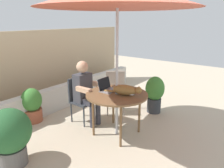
{
  "coord_description": "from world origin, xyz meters",
  "views": [
    {
      "loc": [
        -2.69,
        -1.94,
        1.93
      ],
      "look_at": [
        0.0,
        0.1,
        0.9
      ],
      "focal_mm": 33.76,
      "sensor_mm": 36.0,
      "label": 1
    }
  ],
  "objects_px": {
    "patio_table": "(117,97)",
    "person_seated": "(86,89)",
    "potted_plant_near_fence": "(155,93)",
    "potted_plant_corner": "(10,135)",
    "chair_occupied": "(80,96)",
    "chair_empty": "(115,89)",
    "potted_plant_by_chair": "(32,105)",
    "laptop": "(106,87)",
    "cat": "(126,90)"
  },
  "relations": [
    {
      "from": "patio_table",
      "to": "person_seated",
      "type": "bearing_deg",
      "value": 90.0
    },
    {
      "from": "potted_plant_near_fence",
      "to": "patio_table",
      "type": "bearing_deg",
      "value": 175.07
    },
    {
      "from": "potted_plant_near_fence",
      "to": "potted_plant_corner",
      "type": "xyz_separation_m",
      "value": [
        -2.77,
        0.76,
        0.02
      ]
    },
    {
      "from": "patio_table",
      "to": "chair_occupied",
      "type": "bearing_deg",
      "value": 90.0
    },
    {
      "from": "patio_table",
      "to": "chair_empty",
      "type": "bearing_deg",
      "value": 37.49
    },
    {
      "from": "person_seated",
      "to": "potted_plant_by_chair",
      "type": "distance_m",
      "value": 1.11
    },
    {
      "from": "chair_empty",
      "to": "potted_plant_corner",
      "type": "xyz_separation_m",
      "value": [
        -2.33,
        0.05,
        -0.05
      ]
    },
    {
      "from": "potted_plant_corner",
      "to": "patio_table",
      "type": "bearing_deg",
      "value": -23.15
    },
    {
      "from": "chair_empty",
      "to": "chair_occupied",
      "type": "bearing_deg",
      "value": 160.9
    },
    {
      "from": "chair_occupied",
      "to": "chair_empty",
      "type": "distance_m",
      "value": 0.84
    },
    {
      "from": "laptop",
      "to": "potted_plant_by_chair",
      "type": "bearing_deg",
      "value": 115.1
    },
    {
      "from": "chair_occupied",
      "to": "potted_plant_by_chair",
      "type": "relative_size",
      "value": 1.28
    },
    {
      "from": "patio_table",
      "to": "potted_plant_near_fence",
      "type": "relative_size",
      "value": 1.31
    },
    {
      "from": "potted_plant_by_chair",
      "to": "potted_plant_corner",
      "type": "height_order",
      "value": "potted_plant_corner"
    },
    {
      "from": "potted_plant_by_chair",
      "to": "person_seated",
      "type": "bearing_deg",
      "value": -55.22
    },
    {
      "from": "potted_plant_corner",
      "to": "cat",
      "type": "bearing_deg",
      "value": -27.46
    },
    {
      "from": "chair_empty",
      "to": "cat",
      "type": "distance_m",
      "value": 1.12
    },
    {
      "from": "person_seated",
      "to": "potted_plant_by_chair",
      "type": "xyz_separation_m",
      "value": [
        -0.61,
        0.87,
        -0.33
      ]
    },
    {
      "from": "chair_occupied",
      "to": "chair_empty",
      "type": "height_order",
      "value": "same"
    },
    {
      "from": "laptop",
      "to": "potted_plant_near_fence",
      "type": "height_order",
      "value": "laptop"
    },
    {
      "from": "patio_table",
      "to": "chair_empty",
      "type": "relative_size",
      "value": 1.19
    },
    {
      "from": "potted_plant_near_fence",
      "to": "potted_plant_corner",
      "type": "height_order",
      "value": "potted_plant_corner"
    },
    {
      "from": "patio_table",
      "to": "cat",
      "type": "relative_size",
      "value": 1.63
    },
    {
      "from": "laptop",
      "to": "potted_plant_near_fence",
      "type": "relative_size",
      "value": 0.38
    },
    {
      "from": "patio_table",
      "to": "chair_empty",
      "type": "height_order",
      "value": "chair_empty"
    },
    {
      "from": "laptop",
      "to": "potted_plant_near_fence",
      "type": "bearing_deg",
      "value": -16.12
    },
    {
      "from": "laptop",
      "to": "chair_occupied",
      "type": "bearing_deg",
      "value": 92.6
    },
    {
      "from": "laptop",
      "to": "potted_plant_near_fence",
      "type": "distance_m",
      "value": 1.31
    },
    {
      "from": "person_seated",
      "to": "chair_occupied",
      "type": "bearing_deg",
      "value": 90.0
    },
    {
      "from": "potted_plant_by_chair",
      "to": "patio_table",
      "type": "bearing_deg",
      "value": -69.24
    },
    {
      "from": "person_seated",
      "to": "potted_plant_near_fence",
      "type": "bearing_deg",
      "value": -33.92
    },
    {
      "from": "patio_table",
      "to": "chair_occupied",
      "type": "relative_size",
      "value": 1.19
    },
    {
      "from": "chair_empty",
      "to": "potted_plant_near_fence",
      "type": "relative_size",
      "value": 1.1
    },
    {
      "from": "chair_empty",
      "to": "laptop",
      "type": "xyz_separation_m",
      "value": [
        -0.76,
        -0.37,
        0.3
      ]
    },
    {
      "from": "patio_table",
      "to": "person_seated",
      "type": "xyz_separation_m",
      "value": [
        0.0,
        0.73,
        -0.01
      ]
    },
    {
      "from": "chair_occupied",
      "to": "potted_plant_corner",
      "type": "xyz_separation_m",
      "value": [
        -1.54,
        -0.23,
        -0.05
      ]
    },
    {
      "from": "chair_empty",
      "to": "cat",
      "type": "xyz_separation_m",
      "value": [
        -0.75,
        -0.77,
        0.33
      ]
    },
    {
      "from": "chair_occupied",
      "to": "chair_empty",
      "type": "relative_size",
      "value": 1.0
    },
    {
      "from": "patio_table",
      "to": "potted_plant_corner",
      "type": "distance_m",
      "value": 1.68
    },
    {
      "from": "chair_empty",
      "to": "person_seated",
      "type": "height_order",
      "value": "person_seated"
    },
    {
      "from": "laptop",
      "to": "cat",
      "type": "distance_m",
      "value": 0.41
    },
    {
      "from": "cat",
      "to": "potted_plant_corner",
      "type": "relative_size",
      "value": 0.77
    },
    {
      "from": "person_seated",
      "to": "potted_plant_corner",
      "type": "bearing_deg",
      "value": -177.42
    },
    {
      "from": "patio_table",
      "to": "cat",
      "type": "xyz_separation_m",
      "value": [
        0.04,
        -0.16,
        0.14
      ]
    },
    {
      "from": "person_seated",
      "to": "cat",
      "type": "distance_m",
      "value": 0.9
    },
    {
      "from": "chair_occupied",
      "to": "cat",
      "type": "relative_size",
      "value": 1.37
    },
    {
      "from": "cat",
      "to": "laptop",
      "type": "bearing_deg",
      "value": 91.48
    },
    {
      "from": "chair_occupied",
      "to": "potted_plant_near_fence",
      "type": "relative_size",
      "value": 1.1
    },
    {
      "from": "cat",
      "to": "chair_empty",
      "type": "bearing_deg",
      "value": 45.63
    },
    {
      "from": "chair_occupied",
      "to": "person_seated",
      "type": "bearing_deg",
      "value": -90.0
    }
  ]
}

